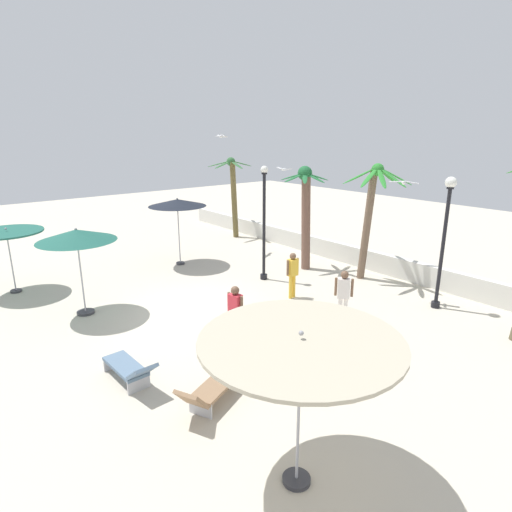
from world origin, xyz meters
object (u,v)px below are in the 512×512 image
at_px(palm_tree_0, 306,206).
at_px(palm_tree_3, 371,206).
at_px(lounge_chair_0, 130,368).
at_px(guest_0, 344,292).
at_px(lamp_post_1, 264,222).
at_px(seagull_0, 403,182).
at_px(patio_umbrella_2, 177,203).
at_px(seagull_2, 221,136).
at_px(patio_umbrella_3, 77,236).
at_px(guest_2, 293,271).
at_px(lounge_chair_1, 211,390).
at_px(guest_1, 235,309).
at_px(patio_umbrella_1, 301,346).
at_px(lamp_post_0, 445,232).
at_px(seagull_1, 284,169).
at_px(patio_umbrella_0, 7,234).
at_px(palm_tree_1, 233,188).

bearing_deg(palm_tree_0, palm_tree_3, 17.58).
bearing_deg(lounge_chair_0, guest_0, 80.68).
bearing_deg(lamp_post_1, seagull_0, 26.54).
xyz_separation_m(patio_umbrella_2, seagull_2, (-0.65, 2.82, 2.75)).
bearing_deg(patio_umbrella_3, guest_2, 62.13).
bearing_deg(lounge_chair_1, lounge_chair_0, -152.19).
bearing_deg(guest_1, patio_umbrella_1, -24.81).
height_order(palm_tree_0, lamp_post_1, lamp_post_1).
xyz_separation_m(patio_umbrella_3, palm_tree_3, (3.71, 9.80, 0.37)).
height_order(palm_tree_0, guest_1, palm_tree_0).
bearing_deg(lamp_post_1, lounge_chair_1, -48.08).
relative_size(patio_umbrella_1, guest_1, 1.85).
distance_m(lounge_chair_1, seagull_2, 13.54).
bearing_deg(seagull_0, seagull_2, -173.68).
xyz_separation_m(lounge_chair_0, seagull_0, (0.79, 9.42, 3.69)).
bearing_deg(patio_umbrella_2, seagull_0, 24.55).
bearing_deg(guest_0, patio_umbrella_1, -56.88).
height_order(lounge_chair_1, guest_2, guest_2).
height_order(patio_umbrella_1, lounge_chair_0, patio_umbrella_1).
relative_size(lamp_post_0, seagull_2, 4.65).
distance_m(patio_umbrella_3, seagull_1, 11.40).
distance_m(patio_umbrella_1, lamp_post_0, 9.18).
relative_size(patio_umbrella_0, lamp_post_1, 0.55).
relative_size(patio_umbrella_0, palm_tree_3, 0.53).
bearing_deg(patio_umbrella_0, lamp_post_1, 59.75).
height_order(patio_umbrella_1, seagull_0, seagull_0).
relative_size(patio_umbrella_1, guest_2, 1.91).
height_order(lamp_post_0, guest_0, lamp_post_0).
xyz_separation_m(patio_umbrella_2, lounge_chair_1, (9.46, -4.60, -2.36)).
relative_size(patio_umbrella_1, seagull_2, 3.38).
relative_size(palm_tree_1, seagull_0, 4.87).
bearing_deg(guest_0, seagull_0, 94.72).
xyz_separation_m(lamp_post_1, seagull_1, (-3.62, 4.36, 1.54)).
bearing_deg(palm_tree_0, lounge_chair_1, -56.65).
height_order(palm_tree_1, guest_0, palm_tree_1).
bearing_deg(guest_1, patio_umbrella_3, -151.82).
relative_size(palm_tree_0, guest_0, 2.53).
distance_m(lamp_post_1, lounge_chair_0, 8.30).
relative_size(guest_1, seagull_2, 1.83).
bearing_deg(guest_2, seagull_0, 50.15).
bearing_deg(seagull_2, guest_0, -12.61).
bearing_deg(lounge_chair_0, lamp_post_0, 77.50).
bearing_deg(patio_umbrella_2, lounge_chair_0, -36.48).
distance_m(patio_umbrella_2, seagull_2, 4.00).
xyz_separation_m(palm_tree_3, guest_2, (-0.45, -3.64, -1.95)).
distance_m(lounge_chair_0, seagull_2, 12.83).
bearing_deg(patio_umbrella_0, lamp_post_0, 45.34).
bearing_deg(seagull_0, seagull_1, 165.24).
distance_m(lamp_post_0, lamp_post_1, 6.42).
relative_size(lamp_post_0, guest_0, 2.53).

